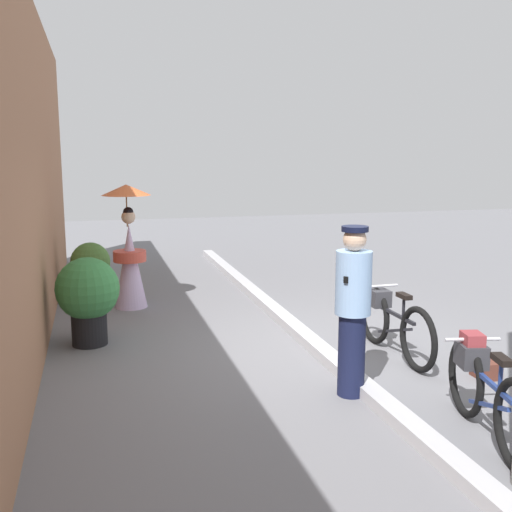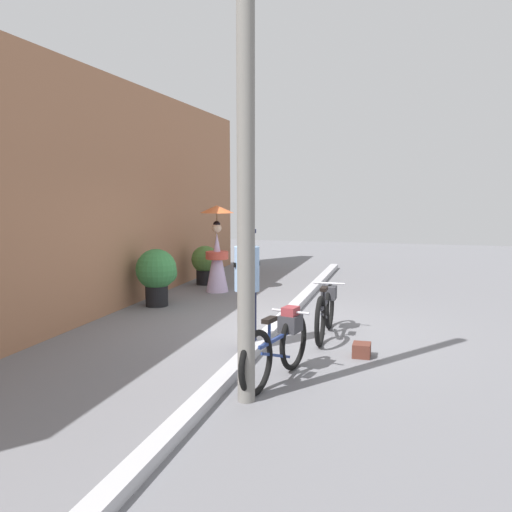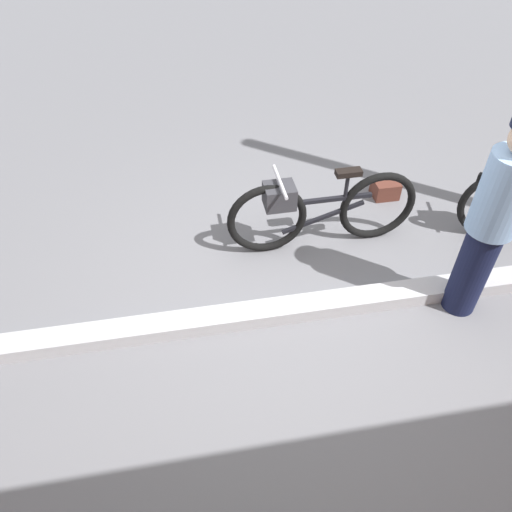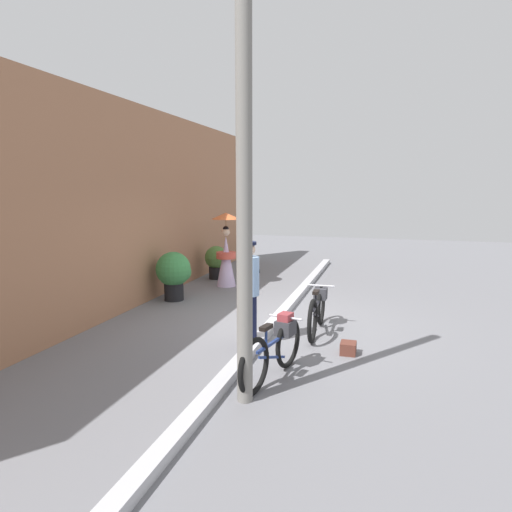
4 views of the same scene
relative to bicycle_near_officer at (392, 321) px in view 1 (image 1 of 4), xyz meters
The scene contains 10 objects.
ground_plane 0.94m from the bicycle_near_officer, 70.35° to the left, with size 30.00×30.00×0.00m, color slate.
building_wall 4.41m from the bicycle_near_officer, 85.99° to the left, with size 14.00×0.40×4.16m, color #9E6B4C.
sidewalk_curb 0.91m from the bicycle_near_officer, 70.35° to the left, with size 14.00×0.20×0.12m, color #B2B2B7.
bicycle_near_officer is the anchor object (origin of this frame).
bicycle_far_side 2.06m from the bicycle_near_officer, behind, with size 1.64×0.54×0.79m.
person_officer 1.42m from the bicycle_near_officer, 135.50° to the left, with size 0.34×0.34×1.65m.
person_with_parasol 4.13m from the bicycle_near_officer, 42.64° to the left, with size 0.73×0.73×1.85m.
potted_plant_by_door 5.08m from the bicycle_near_officer, 41.17° to the left, with size 0.64×0.63×0.90m.
potted_plant_small 3.63m from the bicycle_near_officer, 68.46° to the left, with size 0.78×0.76×1.08m.
backpack_on_pavement 1.14m from the bicycle_near_officer, 146.21° to the right, with size 0.25×0.23×0.18m.
Camera 1 is at (-6.31, 2.47, 2.32)m, focal length 42.10 mm.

